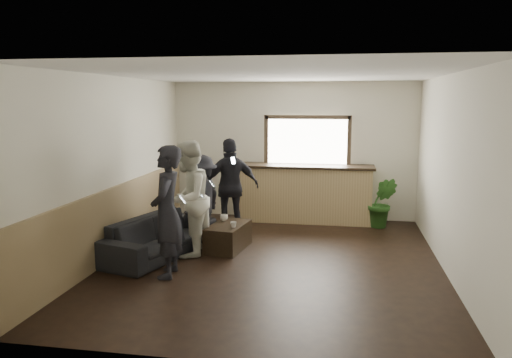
% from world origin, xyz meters
% --- Properties ---
extents(ground, '(5.00, 6.00, 0.01)m').
position_xyz_m(ground, '(0.00, 0.00, 0.00)').
color(ground, black).
extents(room_shell, '(5.01, 6.01, 2.80)m').
position_xyz_m(room_shell, '(-0.74, 0.00, 1.47)').
color(room_shell, silver).
rests_on(room_shell, ground).
extents(bar_counter, '(2.70, 0.68, 2.13)m').
position_xyz_m(bar_counter, '(0.30, 2.70, 0.64)').
color(bar_counter, tan).
rests_on(bar_counter, ground).
extents(sofa, '(1.39, 2.24, 0.61)m').
position_xyz_m(sofa, '(-1.79, 0.04, 0.31)').
color(sofa, black).
rests_on(sofa, ground).
extents(coffee_table, '(0.65, 1.00, 0.41)m').
position_xyz_m(coffee_table, '(-0.81, 0.54, 0.21)').
color(coffee_table, black).
rests_on(coffee_table, ground).
extents(cup_a, '(0.18, 0.18, 0.10)m').
position_xyz_m(cup_a, '(-0.93, 0.78, 0.47)').
color(cup_a, silver).
rests_on(cup_a, coffee_table).
extents(cup_b, '(0.13, 0.13, 0.09)m').
position_xyz_m(cup_b, '(-0.68, 0.37, 0.46)').
color(cup_b, silver).
rests_on(cup_b, coffee_table).
extents(potted_plant, '(0.58, 0.48, 0.98)m').
position_xyz_m(potted_plant, '(1.79, 2.41, 0.49)').
color(potted_plant, '#2D6623').
rests_on(potted_plant, ground).
extents(person_a, '(0.53, 0.72, 1.83)m').
position_xyz_m(person_a, '(-1.34, -0.84, 0.91)').
color(person_a, black).
rests_on(person_a, ground).
extents(person_b, '(0.79, 0.96, 1.82)m').
position_xyz_m(person_b, '(-1.34, 0.12, 0.91)').
color(person_b, beige).
rests_on(person_b, ground).
extents(person_c, '(0.79, 1.09, 1.51)m').
position_xyz_m(person_c, '(-1.34, 0.86, 0.76)').
color(person_c, black).
rests_on(person_c, ground).
extents(person_d, '(1.11, 0.81, 1.76)m').
position_xyz_m(person_d, '(-0.96, 1.47, 0.88)').
color(person_d, black).
rests_on(person_d, ground).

